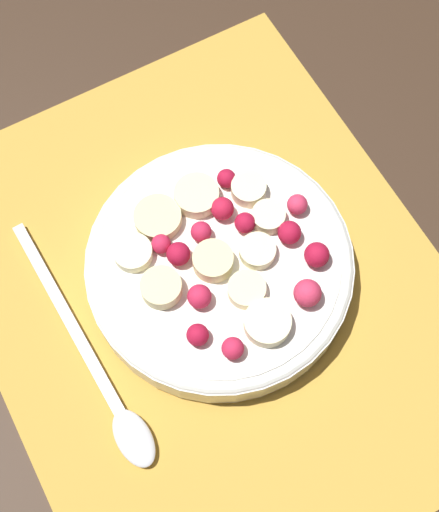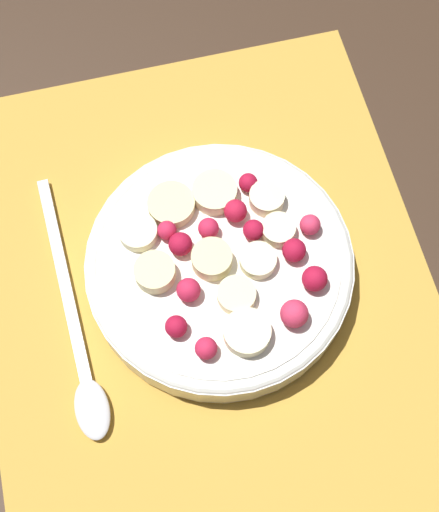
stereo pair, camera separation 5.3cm
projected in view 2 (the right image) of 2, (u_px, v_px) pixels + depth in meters
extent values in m
plane|color=#382619|center=(207.00, 291.00, 0.57)|extent=(3.00, 3.00, 0.00)
cube|color=gold|center=(207.00, 290.00, 0.57)|extent=(0.44, 0.35, 0.01)
cylinder|color=silver|center=(219.00, 268.00, 0.55)|extent=(0.21, 0.21, 0.03)
torus|color=silver|center=(219.00, 262.00, 0.54)|extent=(0.21, 0.21, 0.01)
cylinder|color=white|center=(219.00, 260.00, 0.54)|extent=(0.19, 0.19, 0.00)
cylinder|color=beige|center=(171.00, 205.00, 0.55)|extent=(0.05, 0.05, 0.01)
cylinder|color=beige|center=(212.00, 259.00, 0.53)|extent=(0.04, 0.04, 0.01)
cylinder|color=#F4EAB7|center=(247.00, 332.00, 0.51)|extent=(0.04, 0.04, 0.01)
cylinder|color=#F4EAB7|center=(278.00, 230.00, 0.54)|extent=(0.03, 0.03, 0.01)
cylinder|color=#F4EAB7|center=(138.00, 232.00, 0.54)|extent=(0.04, 0.04, 0.01)
cylinder|color=#F4EAB7|center=(267.00, 198.00, 0.55)|extent=(0.04, 0.04, 0.01)
cylinder|color=beige|center=(237.00, 295.00, 0.52)|extent=(0.04, 0.04, 0.01)
cylinder|color=beige|center=(155.00, 272.00, 0.53)|extent=(0.04, 0.04, 0.01)
cylinder|color=beige|center=(215.00, 192.00, 0.55)|extent=(0.04, 0.04, 0.01)
cylinder|color=#F4EAB7|center=(258.00, 261.00, 0.53)|extent=(0.04, 0.04, 0.01)
sphere|color=#B21433|center=(180.00, 244.00, 0.53)|extent=(0.02, 0.02, 0.02)
sphere|color=#B21433|center=(315.00, 279.00, 0.52)|extent=(0.02, 0.02, 0.02)
sphere|color=#D12347|center=(188.00, 290.00, 0.52)|extent=(0.02, 0.02, 0.02)
sphere|color=#B21433|center=(248.00, 183.00, 0.56)|extent=(0.01, 0.01, 0.01)
sphere|color=#D12347|center=(208.00, 228.00, 0.54)|extent=(0.02, 0.02, 0.02)
sphere|color=#D12347|center=(206.00, 348.00, 0.50)|extent=(0.02, 0.02, 0.02)
sphere|color=#B21433|center=(176.00, 326.00, 0.51)|extent=(0.02, 0.02, 0.02)
sphere|color=red|center=(235.00, 211.00, 0.54)|extent=(0.02, 0.02, 0.02)
sphere|color=#DB3356|center=(294.00, 314.00, 0.51)|extent=(0.02, 0.02, 0.02)
sphere|color=#DB3356|center=(310.00, 225.00, 0.54)|extent=(0.02, 0.02, 0.02)
sphere|color=#D12347|center=(167.00, 230.00, 0.54)|extent=(0.01, 0.01, 0.01)
sphere|color=#B21433|center=(253.00, 230.00, 0.54)|extent=(0.02, 0.02, 0.02)
sphere|color=#B21433|center=(295.00, 253.00, 0.53)|extent=(0.02, 0.02, 0.02)
cube|color=silver|center=(63.00, 276.00, 0.56)|extent=(0.18, 0.02, 0.00)
ellipsoid|color=silver|center=(92.00, 409.00, 0.52)|extent=(0.05, 0.03, 0.01)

